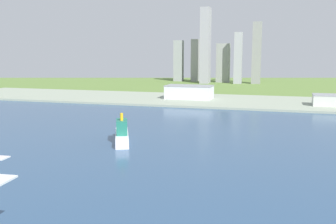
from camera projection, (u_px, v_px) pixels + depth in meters
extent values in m
plane|color=olive|center=(218.00, 131.00, 313.62)|extent=(2400.00, 2400.00, 0.00)
cube|color=#2D4C70|center=(203.00, 148.00, 256.84)|extent=(840.00, 360.00, 0.15)
cube|color=#97A28C|center=(243.00, 102.00, 493.19)|extent=(840.00, 140.00, 2.50)
cube|color=white|center=(122.00, 138.00, 272.13)|extent=(25.95, 43.97, 6.30)
cube|color=#1E6B59|center=(122.00, 127.00, 268.74)|extent=(13.17, 17.53, 9.80)
cylinder|color=yellow|center=(122.00, 117.00, 265.46)|extent=(2.09, 2.09, 5.04)
cube|color=silver|center=(189.00, 92.00, 513.06)|extent=(59.71, 33.01, 16.49)
cube|color=gray|center=(189.00, 86.00, 511.74)|extent=(60.90, 33.67, 1.20)
cube|color=silver|center=(328.00, 100.00, 444.87)|extent=(32.67, 26.31, 11.71)
cube|color=gray|center=(328.00, 95.00, 443.91)|extent=(33.32, 26.84, 1.20)
cube|color=#94979C|center=(179.00, 61.00, 870.38)|extent=(19.78, 17.17, 90.41)
cube|color=#9D9AA1|center=(195.00, 60.00, 866.12)|extent=(14.95, 22.11, 92.93)
cube|color=#9896A4|center=(205.00, 46.00, 803.20)|extent=(18.46, 27.55, 154.53)
cube|color=gray|center=(223.00, 63.00, 835.25)|extent=(27.70, 20.03, 82.82)
cube|color=#9D9EA9|center=(238.00, 58.00, 795.47)|extent=(15.66, 16.12, 104.48)
cube|color=gray|center=(257.00, 53.00, 793.17)|extent=(17.51, 16.31, 124.95)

